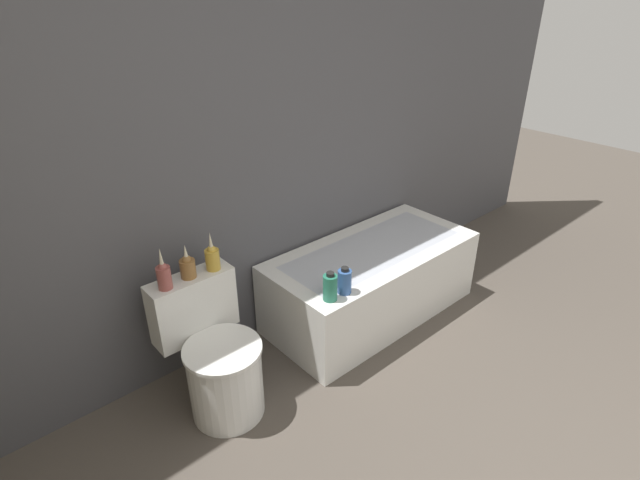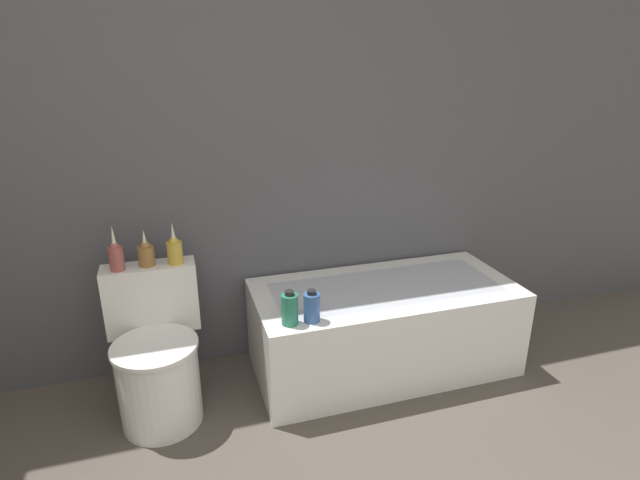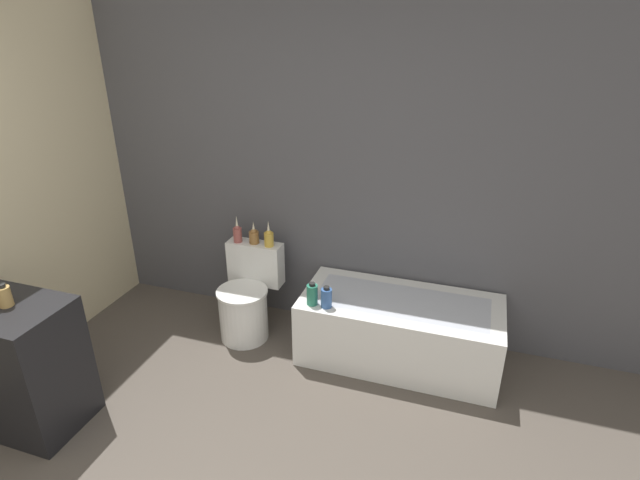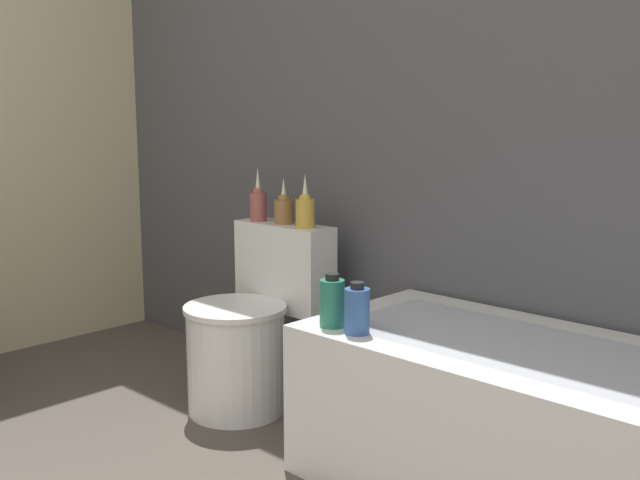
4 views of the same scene
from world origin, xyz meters
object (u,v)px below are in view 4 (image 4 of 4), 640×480
bathtub (538,431)px  shampoo_bottle_short (357,310)px  vase_gold (258,203)px  shampoo_bottle_tall (332,302)px  vase_silver (284,208)px  vase_bronze (305,209)px  toilet (250,332)px

bathtub → shampoo_bottle_short: 0.62m
vase_gold → shampoo_bottle_tall: (0.74, -0.36, -0.21)m
vase_silver → vase_gold: bearing=-172.2°
vase_gold → vase_bronze: vase_gold is taller
shampoo_bottle_tall → bathtub: bearing=21.6°
bathtub → toilet: size_ratio=2.01×
toilet → vase_bronze: 0.52m
vase_bronze → vase_gold: bearing=-179.0°
bathtub → vase_gold: 1.43m
vase_gold → vase_silver: (0.13, 0.02, -0.01)m
vase_gold → bathtub: bearing=-5.4°
shampoo_bottle_tall → shampoo_bottle_short: size_ratio=1.06×
vase_gold → shampoo_bottle_short: vase_gold is taller
toilet → shampoo_bottle_tall: 0.69m
vase_silver → shampoo_bottle_tall: bearing=-31.8°
vase_silver → bathtub: bearing=-6.9°
shampoo_bottle_short → vase_silver: bearing=152.0°
bathtub → shampoo_bottle_short: shampoo_bottle_short is taller
vase_silver → vase_bronze: 0.13m
toilet → shampoo_bottle_short: (0.71, -0.19, 0.26)m
bathtub → vase_silver: bearing=173.1°
toilet → vase_bronze: (0.13, 0.17, 0.48)m
bathtub → shampoo_bottle_tall: 0.70m
vase_gold → vase_silver: vase_gold is taller
vase_silver → vase_bronze: vase_bronze is taller
vase_silver → vase_bronze: bearing=-5.7°
bathtub → shampoo_bottle_tall: bearing=-158.4°
toilet → shampoo_bottle_tall: bearing=-17.2°
bathtub → vase_gold: vase_gold is taller
shampoo_bottle_short → bathtub: bearing=26.0°
bathtub → vase_gold: bearing=174.6°
bathtub → shampoo_bottle_tall: (-0.58, -0.23, 0.32)m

